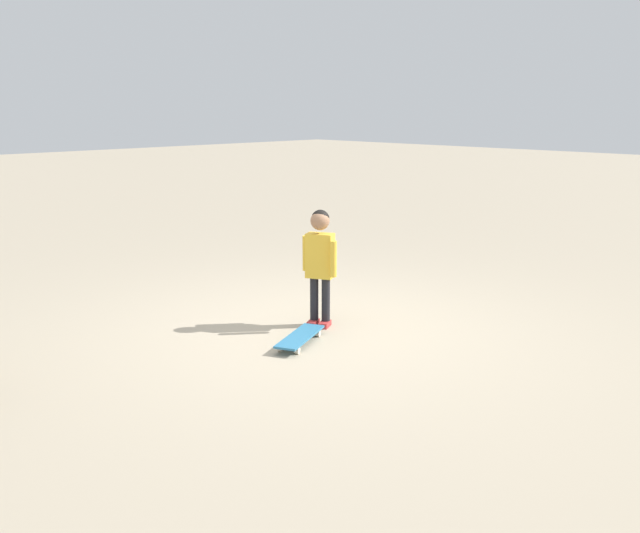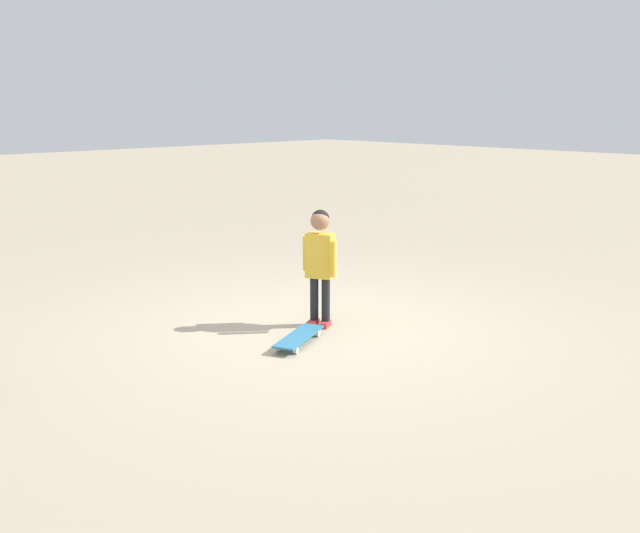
# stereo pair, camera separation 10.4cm
# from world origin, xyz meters

# --- Properties ---
(ground_plane) EXTENTS (50.00, 50.00, 0.00)m
(ground_plane) POSITION_xyz_m (0.00, 0.00, 0.00)
(ground_plane) COLOR tan
(child_person) EXTENTS (0.41, 0.25, 1.06)m
(child_person) POSITION_xyz_m (0.06, -0.10, 0.66)
(child_person) COLOR black
(child_person) RESTS_ON ground
(skateboard) EXTENTS (0.44, 0.69, 0.07)m
(skateboard) POSITION_xyz_m (-0.18, 0.38, 0.06)
(skateboard) COLOR teal
(skateboard) RESTS_ON ground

